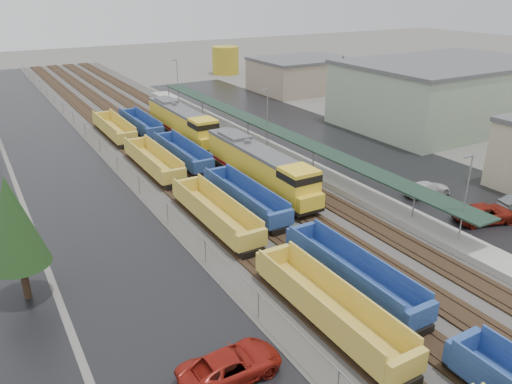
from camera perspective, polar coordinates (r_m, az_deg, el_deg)
ballast_strip at (r=69.83m, az=-9.80°, el=5.75°), size 20.00×160.00×0.08m
trackbed at (r=69.80m, az=-9.80°, el=5.84°), size 14.60×160.00×0.22m
west_parking_lot at (r=66.42m, az=-21.94°, el=3.50°), size 10.00×160.00×0.02m
east_commuter_lot at (r=70.40m, az=7.91°, el=5.98°), size 16.00×100.00×0.02m
station_platform at (r=64.97m, az=1.26°, el=5.44°), size 3.00×80.00×8.00m
chainlink_fence at (r=65.38m, az=-17.19°, el=5.34°), size 0.08×160.04×2.02m
industrial_buildings at (r=79.45m, az=20.89°, el=9.79°), size 32.52×75.30×9.50m
distant_hills at (r=224.93m, az=-13.21°, el=17.01°), size 301.00×140.00×25.20m
tree_west_near at (r=35.77m, az=-26.04°, el=-3.08°), size 3.96×3.96×9.00m
tree_east at (r=80.54m, az=9.79°, el=12.70°), size 4.40×4.40×10.00m
locomotive_lead at (r=51.92m, az=0.49°, el=2.88°), size 3.00×19.76×4.47m
locomotive_trail at (r=69.99m, az=-8.42°, el=7.88°), size 3.00×19.76×4.47m
well_string_yellow at (r=37.94m, az=0.69°, el=-6.99°), size 2.71×94.64×2.40m
well_string_blue at (r=41.46m, az=3.92°, el=-4.38°), size 2.59×90.88×2.29m
storage_tank at (r=123.20m, az=-3.51°, el=14.79°), size 6.36×6.36×6.36m
parked_car_west_c at (r=28.71m, az=-2.90°, el=-19.19°), size 2.92×5.96×1.63m
parked_car_east_b at (r=49.67m, az=24.77°, el=-2.23°), size 4.31×6.38×1.63m
parked_car_east_c at (r=53.65m, az=19.01°, el=0.35°), size 2.60×5.16×1.44m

